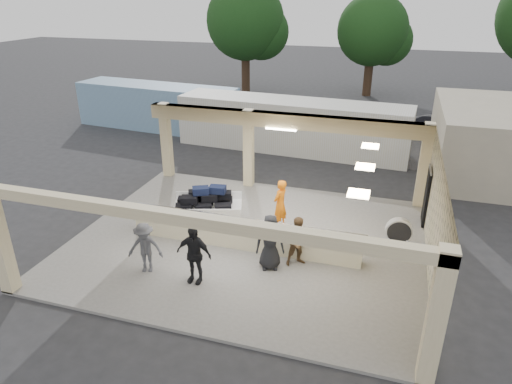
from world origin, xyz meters
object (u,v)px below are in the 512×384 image
(luggage_cart, at_px, (206,204))
(baggage_handler, at_px, (280,204))
(baggage_counter, at_px, (243,234))
(passenger_d, at_px, (270,242))
(passenger_c, at_px, (145,248))
(car_dark, at_px, (448,130))
(container_white, at_px, (292,125))
(container_blue, at_px, (157,107))
(car_white_a, at_px, (489,141))
(passenger_b, at_px, (194,254))
(drum_fan, at_px, (399,231))
(passenger_a, at_px, (299,241))

(luggage_cart, distance_m, baggage_handler, 2.76)
(baggage_counter, bearing_deg, passenger_d, -38.14)
(passenger_c, height_order, car_dark, passenger_c)
(passenger_d, bearing_deg, baggage_counter, 123.57)
(container_white, bearing_deg, passenger_d, -76.22)
(luggage_cart, xyz_separation_m, container_blue, (-8.16, 11.45, 0.46))
(car_dark, height_order, container_blue, container_blue)
(car_white_a, bearing_deg, car_dark, 31.61)
(baggage_counter, height_order, container_blue, container_blue)
(car_dark, bearing_deg, baggage_counter, -162.91)
(passenger_c, xyz_separation_m, car_white_a, (11.88, 15.41, -0.14))
(passenger_d, xyz_separation_m, container_white, (-2.08, 11.89, 0.36))
(passenger_b, relative_size, passenger_d, 1.03)
(passenger_c, relative_size, passenger_d, 0.91)
(drum_fan, height_order, car_white_a, car_white_a)
(passenger_c, xyz_separation_m, container_blue, (-7.61, 14.94, 0.43))
(baggage_counter, distance_m, container_blue, 16.17)
(drum_fan, distance_m, passenger_c, 8.47)
(passenger_b, bearing_deg, baggage_counter, 73.58)
(luggage_cart, xyz_separation_m, drum_fan, (6.92, 0.47, -0.27))
(baggage_counter, bearing_deg, luggage_cart, 146.78)
(passenger_d, relative_size, container_blue, 0.17)
(container_white, bearing_deg, container_blue, 173.23)
(passenger_d, xyz_separation_m, car_dark, (6.32, 15.85, -0.28))
(baggage_counter, bearing_deg, baggage_handler, 64.22)
(baggage_counter, distance_m, passenger_c, 3.34)
(passenger_b, distance_m, passenger_d, 2.40)
(container_blue, bearing_deg, car_dark, 12.74)
(passenger_a, bearing_deg, container_white, 71.38)
(passenger_d, xyz_separation_m, car_white_a, (8.25, 14.08, -0.22))
(luggage_cart, distance_m, passenger_d, 3.76)
(baggage_counter, distance_m, car_white_a, 16.19)
(baggage_counter, xyz_separation_m, passenger_d, (1.21, -0.95, 0.43))
(drum_fan, distance_m, car_dark, 13.44)
(baggage_counter, xyz_separation_m, container_white, (-0.87, 10.94, 0.78))
(baggage_counter, relative_size, car_dark, 1.85)
(car_dark, relative_size, container_white, 0.35)
(baggage_counter, distance_m, car_dark, 16.70)
(luggage_cart, height_order, passenger_b, passenger_b)
(drum_fan, bearing_deg, passenger_d, -149.44)
(car_white_a, xyz_separation_m, container_blue, (-19.49, -0.47, 0.56))
(drum_fan, xyz_separation_m, car_dark, (2.47, 13.21, 0.10))
(luggage_cart, xyz_separation_m, passenger_a, (3.90, -1.72, 0.03))
(luggage_cart, bearing_deg, car_white_a, 28.99)
(passenger_d, height_order, car_dark, passenger_d)
(passenger_a, bearing_deg, drum_fan, 3.03)
(baggage_counter, relative_size, container_blue, 0.78)
(passenger_b, bearing_deg, baggage_handler, 70.12)
(passenger_a, xyz_separation_m, passenger_d, (-0.82, -0.45, 0.08))
(passenger_d, bearing_deg, passenger_c, -178.22)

